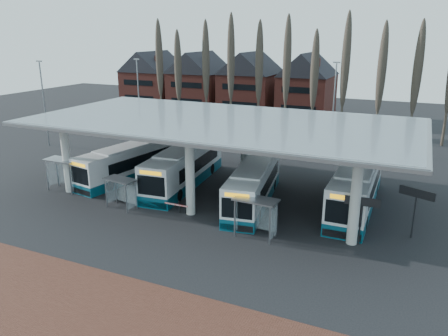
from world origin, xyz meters
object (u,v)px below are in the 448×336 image
at_px(bus_2, 254,185).
at_px(shelter_1, 122,186).
at_px(bus_1, 185,167).
at_px(bus_3, 356,187).
at_px(shelter_0, 64,167).
at_px(shelter_2, 257,209).
at_px(bus_0, 130,162).

height_order(bus_2, shelter_1, bus_2).
xyz_separation_m(bus_1, bus_3, (15.03, 0.76, 0.02)).
distance_m(shelter_0, shelter_1, 7.18).
height_order(shelter_1, shelter_2, shelter_2).
height_order(bus_3, shelter_1, bus_3).
distance_m(bus_0, shelter_0, 6.10).
bearing_deg(bus_0, bus_1, 14.61).
xyz_separation_m(bus_2, bus_3, (7.70, 2.45, 0.15)).
relative_size(bus_3, shelter_0, 4.18).
bearing_deg(shelter_2, bus_0, 158.79).
height_order(bus_0, shelter_2, bus_0).
bearing_deg(bus_1, shelter_0, -152.59).
relative_size(bus_3, shelter_2, 4.23).
distance_m(bus_0, bus_2, 13.00).
height_order(shelter_0, shelter_2, shelter_0).
relative_size(bus_0, bus_3, 0.92).
height_order(bus_2, shelter_0, bus_2).
bearing_deg(shelter_2, bus_2, 115.24).
xyz_separation_m(bus_2, shelter_2, (2.32, -5.71, 0.47)).
distance_m(bus_1, shelter_2, 12.17).
height_order(shelter_0, shelter_1, shelter_0).
distance_m(bus_2, shelter_0, 16.64).
xyz_separation_m(bus_0, bus_2, (12.95, -1.19, 0.01)).
relative_size(bus_0, shelter_2, 3.91).
bearing_deg(bus_3, bus_1, -177.58).
distance_m(bus_0, bus_3, 20.69).
distance_m(bus_3, shelter_1, 18.48).
xyz_separation_m(bus_1, shelter_0, (-8.82, -5.66, 0.41)).
height_order(bus_1, shelter_0, bus_1).
height_order(bus_2, shelter_2, bus_2).
height_order(bus_0, shelter_0, bus_0).
height_order(bus_0, bus_1, bus_1).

